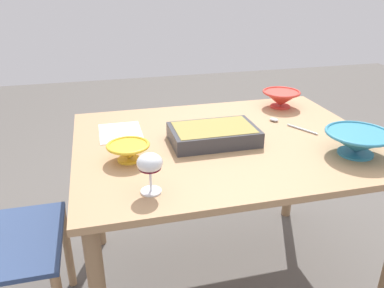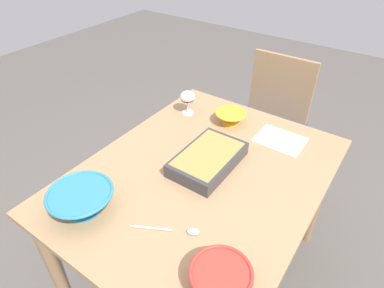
{
  "view_description": "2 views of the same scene",
  "coord_description": "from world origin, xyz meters",
  "px_view_note": "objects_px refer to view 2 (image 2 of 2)",
  "views": [
    {
      "loc": [
        0.5,
        1.4,
        1.38
      ],
      "look_at": [
        0.2,
        0.22,
        0.84
      ],
      "focal_mm": 36.32,
      "sensor_mm": 36.0,
      "label": 1
    },
    {
      "loc": [
        -0.89,
        -0.57,
        1.68
      ],
      "look_at": [
        0.12,
        0.13,
        0.76
      ],
      "focal_mm": 30.28,
      "sensor_mm": 36.0,
      "label": 2
    }
  ],
  "objects_px": {
    "chair": "(271,117)",
    "serving_spoon": "(179,230)",
    "casserole_dish": "(208,158)",
    "napkin": "(280,140)",
    "wine_glass": "(187,98)",
    "serving_bowl": "(220,279)",
    "mixing_bowl": "(230,117)",
    "dining_table": "(201,188)",
    "small_bowl": "(81,200)"
  },
  "relations": [
    {
      "from": "dining_table",
      "to": "chair",
      "type": "height_order",
      "value": "chair"
    },
    {
      "from": "small_bowl",
      "to": "napkin",
      "type": "relative_size",
      "value": 1.07
    },
    {
      "from": "dining_table",
      "to": "mixing_bowl",
      "type": "relative_size",
      "value": 7.73
    },
    {
      "from": "dining_table",
      "to": "casserole_dish",
      "type": "bearing_deg",
      "value": 5.94
    },
    {
      "from": "small_bowl",
      "to": "serving_spoon",
      "type": "relative_size",
      "value": 1.08
    },
    {
      "from": "casserole_dish",
      "to": "serving_spoon",
      "type": "relative_size",
      "value": 1.52
    },
    {
      "from": "small_bowl",
      "to": "casserole_dish",
      "type": "bearing_deg",
      "value": -26.49
    },
    {
      "from": "serving_bowl",
      "to": "small_bowl",
      "type": "bearing_deg",
      "value": 92.78
    },
    {
      "from": "dining_table",
      "to": "serving_spoon",
      "type": "distance_m",
      "value": 0.34
    },
    {
      "from": "chair",
      "to": "serving_spoon",
      "type": "bearing_deg",
      "value": -171.97
    },
    {
      "from": "dining_table",
      "to": "small_bowl",
      "type": "xyz_separation_m",
      "value": [
        -0.43,
        0.25,
        0.14
      ]
    },
    {
      "from": "mixing_bowl",
      "to": "serving_spoon",
      "type": "height_order",
      "value": "mixing_bowl"
    },
    {
      "from": "casserole_dish",
      "to": "mixing_bowl",
      "type": "bearing_deg",
      "value": 13.96
    },
    {
      "from": "chair",
      "to": "serving_bowl",
      "type": "bearing_deg",
      "value": -163.54
    },
    {
      "from": "wine_glass",
      "to": "casserole_dish",
      "type": "bearing_deg",
      "value": -132.95
    },
    {
      "from": "wine_glass",
      "to": "napkin",
      "type": "distance_m",
      "value": 0.53
    },
    {
      "from": "wine_glass",
      "to": "mixing_bowl",
      "type": "bearing_deg",
      "value": -79.39
    },
    {
      "from": "mixing_bowl",
      "to": "dining_table",
      "type": "bearing_deg",
      "value": -167.13
    },
    {
      "from": "mixing_bowl",
      "to": "napkin",
      "type": "height_order",
      "value": "mixing_bowl"
    },
    {
      "from": "dining_table",
      "to": "wine_glass",
      "type": "distance_m",
      "value": 0.53
    },
    {
      "from": "dining_table",
      "to": "wine_glass",
      "type": "height_order",
      "value": "wine_glass"
    },
    {
      "from": "serving_bowl",
      "to": "chair",
      "type": "bearing_deg",
      "value": 16.46
    },
    {
      "from": "chair",
      "to": "serving_bowl",
      "type": "distance_m",
      "value": 1.48
    },
    {
      "from": "napkin",
      "to": "chair",
      "type": "bearing_deg",
      "value": 24.92
    },
    {
      "from": "dining_table",
      "to": "chair",
      "type": "xyz_separation_m",
      "value": [
        0.98,
        0.08,
        -0.15
      ]
    },
    {
      "from": "napkin",
      "to": "serving_bowl",
      "type": "bearing_deg",
      "value": -169.78
    },
    {
      "from": "chair",
      "to": "small_bowl",
      "type": "height_order",
      "value": "chair"
    },
    {
      "from": "chair",
      "to": "mixing_bowl",
      "type": "height_order",
      "value": "chair"
    },
    {
      "from": "wine_glass",
      "to": "small_bowl",
      "type": "relative_size",
      "value": 0.54
    },
    {
      "from": "wine_glass",
      "to": "mixing_bowl",
      "type": "height_order",
      "value": "wine_glass"
    },
    {
      "from": "wine_glass",
      "to": "serving_bowl",
      "type": "relative_size",
      "value": 0.7
    },
    {
      "from": "wine_glass",
      "to": "napkin",
      "type": "height_order",
      "value": "wine_glass"
    },
    {
      "from": "casserole_dish",
      "to": "mixing_bowl",
      "type": "height_order",
      "value": "mixing_bowl"
    },
    {
      "from": "casserole_dish",
      "to": "serving_bowl",
      "type": "xyz_separation_m",
      "value": [
        -0.46,
        -0.34,
        0.01
      ]
    },
    {
      "from": "dining_table",
      "to": "napkin",
      "type": "xyz_separation_m",
      "value": [
        0.42,
        -0.19,
        0.09
      ]
    },
    {
      "from": "wine_glass",
      "to": "casserole_dish",
      "type": "xyz_separation_m",
      "value": [
        -0.31,
        -0.33,
        -0.06
      ]
    },
    {
      "from": "mixing_bowl",
      "to": "small_bowl",
      "type": "xyz_separation_m",
      "value": [
        -0.84,
        0.16,
        0.01
      ]
    },
    {
      "from": "casserole_dish",
      "to": "napkin",
      "type": "distance_m",
      "value": 0.41
    },
    {
      "from": "chair",
      "to": "mixing_bowl",
      "type": "xyz_separation_m",
      "value": [
        -0.57,
        0.02,
        0.28
      ]
    },
    {
      "from": "wine_glass",
      "to": "serving_spoon",
      "type": "bearing_deg",
      "value": -146.72
    },
    {
      "from": "mixing_bowl",
      "to": "small_bowl",
      "type": "relative_size",
      "value": 0.65
    },
    {
      "from": "napkin",
      "to": "small_bowl",
      "type": "bearing_deg",
      "value": 152.91
    },
    {
      "from": "chair",
      "to": "mixing_bowl",
      "type": "relative_size",
      "value": 5.6
    },
    {
      "from": "chair",
      "to": "dining_table",
      "type": "bearing_deg",
      "value": -175.62
    },
    {
      "from": "chair",
      "to": "napkin",
      "type": "bearing_deg",
      "value": -155.08
    },
    {
      "from": "wine_glass",
      "to": "small_bowl",
      "type": "xyz_separation_m",
      "value": [
        -0.8,
        -0.09,
        -0.04
      ]
    },
    {
      "from": "dining_table",
      "to": "chair",
      "type": "bearing_deg",
      "value": 4.38
    },
    {
      "from": "serving_bowl",
      "to": "serving_spoon",
      "type": "bearing_deg",
      "value": 67.34
    },
    {
      "from": "serving_bowl",
      "to": "napkin",
      "type": "xyz_separation_m",
      "value": [
        0.83,
        0.15,
        -0.05
      ]
    },
    {
      "from": "dining_table",
      "to": "napkin",
      "type": "distance_m",
      "value": 0.47
    }
  ]
}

